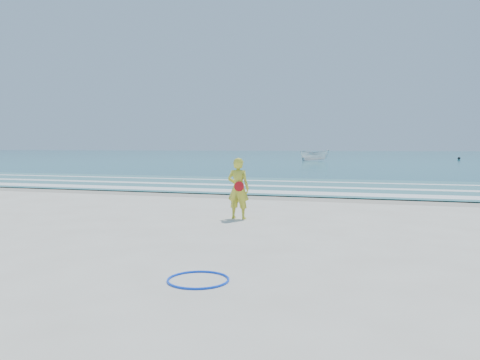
% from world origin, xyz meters
% --- Properties ---
extents(ground, '(400.00, 400.00, 0.00)m').
position_xyz_m(ground, '(0.00, 0.00, 0.00)').
color(ground, silver).
rests_on(ground, ground).
extents(wet_sand, '(400.00, 2.40, 0.00)m').
position_xyz_m(wet_sand, '(0.00, 9.00, 0.00)').
color(wet_sand, '#B2A893').
rests_on(wet_sand, ground).
extents(ocean, '(400.00, 190.00, 0.04)m').
position_xyz_m(ocean, '(0.00, 105.00, 0.02)').
color(ocean, '#19727F').
rests_on(ocean, ground).
extents(shallow, '(400.00, 10.00, 0.01)m').
position_xyz_m(shallow, '(0.00, 14.00, 0.04)').
color(shallow, '#59B7AD').
rests_on(shallow, ocean).
extents(foam_near, '(400.00, 1.40, 0.01)m').
position_xyz_m(foam_near, '(0.00, 10.30, 0.05)').
color(foam_near, white).
rests_on(foam_near, shallow).
extents(foam_mid, '(400.00, 0.90, 0.01)m').
position_xyz_m(foam_mid, '(0.00, 13.20, 0.05)').
color(foam_mid, white).
rests_on(foam_mid, shallow).
extents(foam_far, '(400.00, 0.60, 0.01)m').
position_xyz_m(foam_far, '(0.00, 16.50, 0.05)').
color(foam_far, white).
rests_on(foam_far, shallow).
extents(hoop, '(1.02, 1.02, 0.03)m').
position_xyz_m(hoop, '(1.31, -2.55, 0.02)').
color(hoop, '#0E45FC').
rests_on(hoop, ground).
extents(boat, '(4.16, 2.55, 1.51)m').
position_xyz_m(boat, '(-5.20, 54.12, 0.79)').
color(boat, white).
rests_on(boat, ocean).
extents(buoy, '(0.41, 0.41, 0.41)m').
position_xyz_m(buoy, '(14.15, 65.93, 0.24)').
color(buoy, black).
rests_on(buoy, ocean).
extents(woman, '(0.62, 0.43, 1.66)m').
position_xyz_m(woman, '(0.10, 3.23, 0.83)').
color(woman, gold).
rests_on(woman, ground).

